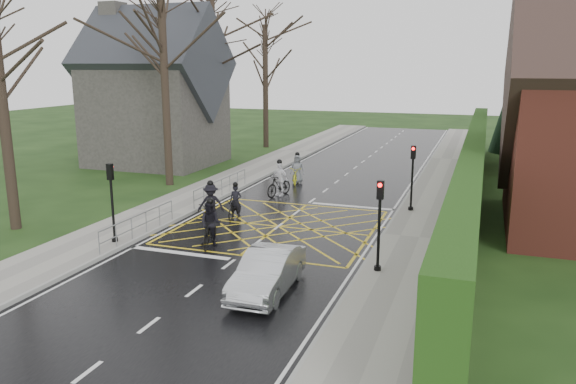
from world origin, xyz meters
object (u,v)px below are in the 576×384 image
Objects in this scene: cyclist_front at (279,183)px; car at (267,272)px; cyclist_lead at (297,173)px; cyclist_back at (210,228)px; cyclist_rear at (235,206)px; cyclist_mid at (211,209)px.

car is (4.15, -12.23, -0.07)m from cyclist_front.
cyclist_lead is at bearing 102.95° from car.
cyclist_back is at bearing 134.87° from car.
cyclist_mid is at bearing -117.11° from cyclist_rear.
cyclist_rear reaches higher than car.
cyclist_rear is 0.86× the size of cyclist_front.
cyclist_mid reaches higher than cyclist_lead.
cyclist_rear is 8.76m from car.
car is at bearing -65.46° from cyclist_mid.
cyclist_lead reaches higher than car.
cyclist_front is at bearing 78.36° from cyclist_rear.
cyclist_rear is at bearing -101.97° from cyclist_lead.
cyclist_mid is 7.91m from car.
cyclist_front reaches higher than cyclist_back.
car is (4.54, -7.49, 0.12)m from cyclist_rear.
car is (3.72, -3.44, -0.07)m from cyclist_back.
cyclist_lead reaches higher than cyclist_rear.
cyclist_rear is 0.89× the size of cyclist_back.
cyclist_lead is (-0.13, 3.36, -0.08)m from cyclist_front.
cyclist_mid is at bearing 103.98° from cyclist_back.
cyclist_back is 12.17m from cyclist_lead.
cyclist_back reaches higher than cyclist_rear.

